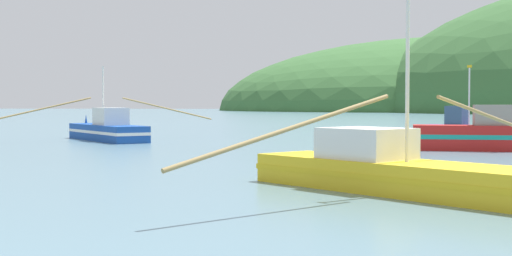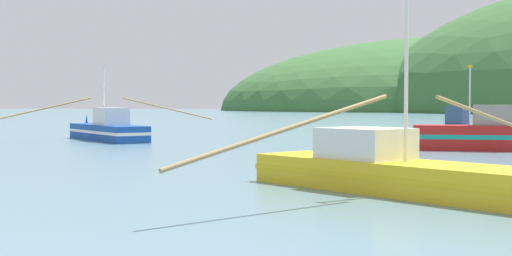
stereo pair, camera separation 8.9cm
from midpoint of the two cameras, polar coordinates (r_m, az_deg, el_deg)
name	(u,v)px [view 2 (the right image)]	position (r m, az deg, el deg)	size (l,w,h in m)	color
hill_far_left	(452,110)	(262.33, 15.66, 1.39)	(167.69, 134.15, 52.02)	#386633
fishing_boat_yellow	(405,172)	(22.00, 12.09, -3.53)	(12.18, 13.35, 6.99)	gold
fishing_boat_blue	(108,130)	(52.80, -11.87, -0.15)	(13.55, 11.26, 5.50)	#19479E
fishing_boat_purple	(468,129)	(56.21, 16.91, -0.11)	(7.11, 5.42, 5.66)	#6B2D84
fishing_boat_red	(510,136)	(42.93, 19.96, -0.59)	(11.22, 2.68, 5.87)	red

